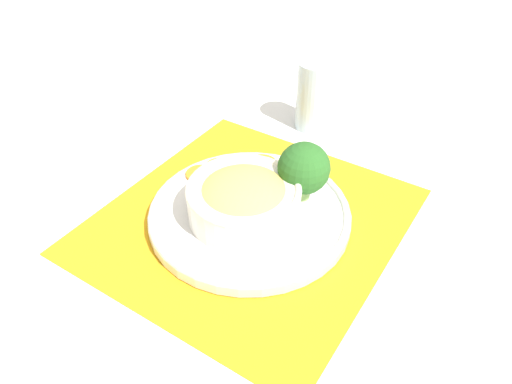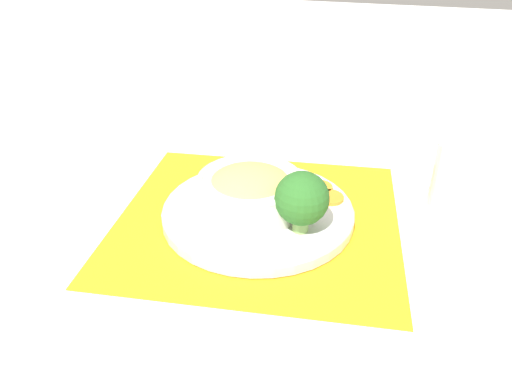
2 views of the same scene
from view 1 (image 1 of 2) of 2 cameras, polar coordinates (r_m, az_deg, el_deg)
name	(u,v)px [view 1 (image 1 of 2)]	position (r m, az deg, el deg)	size (l,w,h in m)	color
ground_plane	(250,221)	(0.75, -0.72, -3.32)	(4.00, 4.00, 0.00)	white
placemat	(250,220)	(0.75, -0.72, -3.21)	(0.45, 0.47, 0.00)	orange
plate	(250,213)	(0.74, -0.73, -2.44)	(0.30, 0.30, 0.02)	white
bowl	(243,198)	(0.71, -1.52, -0.66)	(0.16, 0.16, 0.06)	silver
broccoli_floret	(304,168)	(0.73, 5.47, 2.74)	(0.08, 0.08, 0.09)	#84AD5B
carrot_slice_near	(262,163)	(0.82, 0.71, 3.32)	(0.05, 0.05, 0.01)	orange
carrot_slice_middle	(240,163)	(0.83, -1.79, 3.33)	(0.05, 0.05, 0.01)	orange
carrot_slice_far	(219,167)	(0.82, -4.23, 2.91)	(0.05, 0.05, 0.01)	orange
carrot_slice_extra	(200,174)	(0.81, -6.42, 2.05)	(0.05, 0.05, 0.01)	orange
water_glass	(314,99)	(0.94, 6.61, 10.51)	(0.06, 0.06, 0.13)	silver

